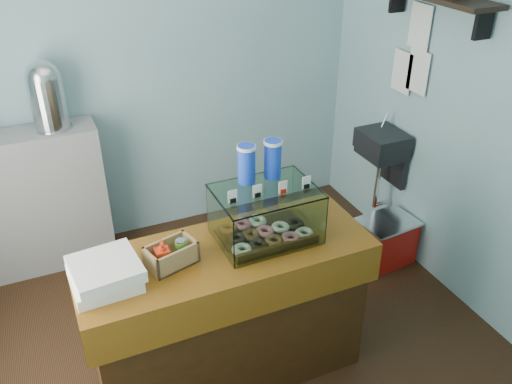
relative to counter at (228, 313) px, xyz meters
name	(u,v)px	position (x,y,z in m)	size (l,w,h in m)	color
ground	(215,341)	(0.00, 0.25, -0.46)	(3.50, 3.50, 0.00)	black
room_shell	(207,90)	(0.03, 0.26, 1.25)	(3.54, 3.04, 2.82)	#7BA8B4
counter	(228,313)	(0.00, 0.00, 0.00)	(1.60, 0.60, 0.90)	#3D1F0B
back_shelf	(36,202)	(-0.90, 1.57, 0.09)	(1.00, 0.32, 1.10)	gray
display_case	(264,209)	(0.25, 0.06, 0.61)	(0.55, 0.40, 0.52)	#33200F
condiment_crate	(170,255)	(-0.30, 0.00, 0.50)	(0.28, 0.21, 0.17)	#A68A53
pastry_boxes	(105,274)	(-0.63, -0.02, 0.51)	(0.35, 0.35, 0.13)	white
coffee_urn	(46,94)	(-0.68, 1.58, 0.90)	(0.26, 0.26, 0.48)	silver
red_cooler	(385,241)	(1.51, 0.53, -0.27)	(0.45, 0.36, 0.37)	red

